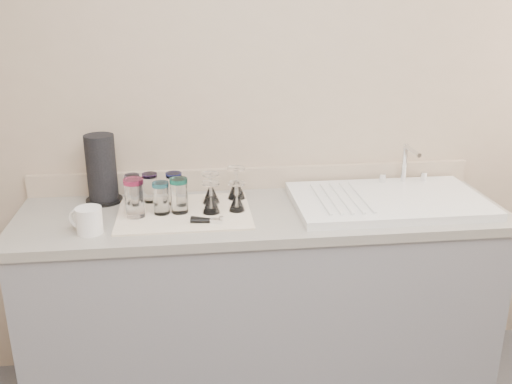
{
  "coord_description": "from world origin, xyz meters",
  "views": [
    {
      "loc": [
        -0.3,
        -1.03,
        1.78
      ],
      "look_at": [
        -0.03,
        1.15,
        1.0
      ],
      "focal_mm": 40.0,
      "sensor_mm": 36.0,
      "label": 1
    }
  ],
  "objects": [
    {
      "name": "goblet_back_left",
      "position": [
        -0.21,
        1.29,
        0.95
      ],
      "size": [
        0.07,
        0.07,
        0.13
      ],
      "color": "white",
      "rests_on": "dish_towel"
    },
    {
      "name": "tumbler_blue",
      "position": [
        -0.42,
        1.19,
        0.98
      ],
      "size": [
        0.07,
        0.07,
        0.14
      ],
      "color": "white",
      "rests_on": "dish_towel"
    },
    {
      "name": "tumbler_purple",
      "position": [
        -0.37,
        1.3,
        0.98
      ],
      "size": [
        0.07,
        0.07,
        0.14
      ],
      "color": "white",
      "rests_on": "dish_towel"
    },
    {
      "name": "goblet_front_right",
      "position": [
        -0.11,
        1.19,
        0.95
      ],
      "size": [
        0.07,
        0.07,
        0.12
      ],
      "color": "white",
      "rests_on": "dish_towel"
    },
    {
      "name": "paper_towel_roll",
      "position": [
        -0.68,
        1.39,
        1.05
      ],
      "size": [
        0.16,
        0.16,
        0.3
      ],
      "color": "black",
      "rests_on": "counter_unit"
    },
    {
      "name": "counter_unit",
      "position": [
        0.0,
        1.2,
        0.45
      ],
      "size": [
        2.06,
        0.62,
        0.9
      ],
      "color": "gray",
      "rests_on": "ground"
    },
    {
      "name": "goblet_front_left",
      "position": [
        -0.22,
        1.18,
        0.95
      ],
      "size": [
        0.07,
        0.07,
        0.13
      ],
      "color": "white",
      "rests_on": "dish_towel"
    },
    {
      "name": "tumbler_magenta",
      "position": [
        -0.53,
        1.17,
        0.99
      ],
      "size": [
        0.08,
        0.08,
        0.16
      ],
      "color": "white",
      "rests_on": "dish_towel"
    },
    {
      "name": "dish_towel",
      "position": [
        -0.33,
        1.2,
        0.9
      ],
      "size": [
        0.55,
        0.42,
        0.01
      ],
      "primitive_type": "cube",
      "color": "white",
      "rests_on": "counter_unit"
    },
    {
      "name": "tumbler_teal",
      "position": [
        -0.55,
        1.33,
        0.97
      ],
      "size": [
        0.06,
        0.06,
        0.13
      ],
      "color": "white",
      "rests_on": "dish_towel"
    },
    {
      "name": "goblet_back_right",
      "position": [
        -0.1,
        1.34,
        0.96
      ],
      "size": [
        0.08,
        0.08,
        0.14
      ],
      "color": "white",
      "rests_on": "dish_towel"
    },
    {
      "name": "can_opener",
      "position": [
        -0.24,
        1.07,
        0.92
      ],
      "size": [
        0.13,
        0.07,
        0.02
      ],
      "color": "silver",
      "rests_on": "dish_towel"
    },
    {
      "name": "room_envelope",
      "position": [
        0.0,
        0.0,
        1.56
      ],
      "size": [
        3.54,
        3.5,
        2.52
      ],
      "color": "#545459",
      "rests_on": "ground"
    },
    {
      "name": "tumbler_lavender",
      "position": [
        -0.35,
        1.2,
        0.98
      ],
      "size": [
        0.07,
        0.07,
        0.15
      ],
      "color": "white",
      "rests_on": "dish_towel"
    },
    {
      "name": "white_mug",
      "position": [
        -0.69,
        1.04,
        0.95
      ],
      "size": [
        0.15,
        0.13,
        0.1
      ],
      "color": "white",
      "rests_on": "counter_unit"
    },
    {
      "name": "tumbler_cyan",
      "position": [
        -0.47,
        1.34,
        0.97
      ],
      "size": [
        0.06,
        0.06,
        0.13
      ],
      "color": "white",
      "rests_on": "dish_towel"
    },
    {
      "name": "sink_unit",
      "position": [
        0.55,
        1.2,
        0.92
      ],
      "size": [
        0.82,
        0.5,
        0.22
      ],
      "color": "white",
      "rests_on": "counter_unit"
    }
  ]
}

